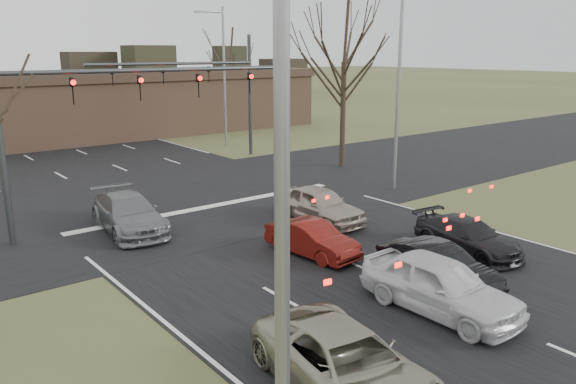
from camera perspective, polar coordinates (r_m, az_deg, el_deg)
name	(u,v)px	position (r m, az deg, el deg)	size (l,w,h in m)	color
ground	(448,304)	(16.84, 15.94, -10.87)	(360.00, 360.00, 0.00)	#444826
road_cross	(191,197)	(27.75, -9.79, -0.55)	(200.00, 14.00, 0.02)	black
building	(74,105)	(49.13, -20.89, 8.24)	(42.40, 10.40, 5.30)	#845F47
mast_arm_near	(90,102)	(23.01, -19.50, 8.64)	(12.12, 0.24, 8.00)	#383A3D
mast_arm_far	(213,82)	(36.92, -7.60, 11.03)	(11.12, 0.24, 8.00)	#383A3D
streetlight_left	(295,180)	(6.21, 0.68, 1.23)	(2.34, 0.25, 10.00)	gray
streetlight_right_near	(396,80)	(28.49, 10.95, 11.14)	(2.34, 0.25, 10.00)	gray
streetlight_right_far	(222,70)	(41.93, -6.71, 12.20)	(2.34, 0.25, 10.00)	gray
tree_right_near	(345,16)	(34.23, 5.83, 17.34)	(6.90, 6.90, 11.50)	black
tree_right_far	(229,51)	(51.70, -6.02, 14.09)	(5.40, 5.40, 9.00)	black
car_silver_suv	(347,364)	(12.17, 5.98, -17.02)	(2.28, 4.95, 1.38)	gray
car_white_sedan	(440,285)	(15.99, 15.19, -9.11)	(1.86, 4.62, 1.57)	silver
car_black_hatch	(438,266)	(17.65, 14.99, -7.32)	(1.38, 3.96, 1.31)	black
car_charcoal_sedan	(468,236)	(20.85, 17.80, -4.30)	(1.70, 4.18, 1.21)	black
car_grey_ahead	(128,213)	(23.06, -15.90, -2.08)	(2.05, 5.04, 1.46)	slate
car_red_ahead	(312,239)	(19.64, 2.45, -4.78)	(1.27, 3.64, 1.20)	#5E120D
car_silver_ahead	(319,205)	(23.38, 3.17, -1.28)	(1.77, 4.39, 1.50)	#AD9C8B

